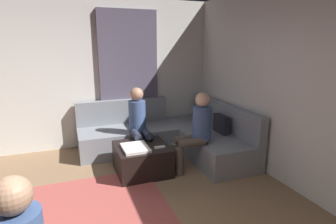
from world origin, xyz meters
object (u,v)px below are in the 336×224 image
game_remote (160,147)px  person_on_couch_side (139,121)px  sectional_couch (172,136)px  person_on_couch_back (196,129)px  ottoman (142,159)px  coffee_mug (149,137)px

game_remote → person_on_couch_side: (-0.67, -0.13, 0.23)m
sectional_couch → person_on_couch_back: 0.92m
person_on_couch_back → person_on_couch_side: (-0.68, -0.70, 0.00)m
sectional_couch → ottoman: sectional_couch is taller
coffee_mug → game_remote: (0.40, 0.04, -0.04)m
game_remote → sectional_couch: bearing=147.7°
person_on_couch_side → person_on_couch_back: bearing=135.6°
ottoman → game_remote: 0.36m
coffee_mug → game_remote: coffee_mug is taller
coffee_mug → game_remote: bearing=5.7°
game_remote → person_on_couch_side: bearing=-169.0°
ottoman → coffee_mug: 0.38m
ottoman → person_on_couch_back: bearing=75.9°
sectional_couch → game_remote: bearing=-32.3°
person_on_couch_side → sectional_couch: bearing=-167.1°
sectional_couch → person_on_couch_back: size_ratio=2.12×
sectional_couch → game_remote: sectional_couch is taller
sectional_couch → game_remote: (0.81, -0.51, 0.15)m
coffee_mug → person_on_couch_side: size_ratio=0.08×
person_on_couch_side → game_remote: bearing=101.0°
sectional_couch → ottoman: 0.97m
coffee_mug → person_on_couch_side: 0.34m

